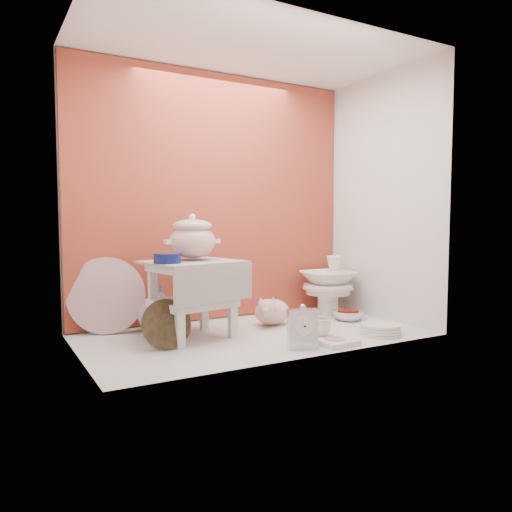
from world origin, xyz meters
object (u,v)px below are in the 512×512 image
at_px(crystal_bowl, 348,315).
at_px(porcelain_tower, 328,285).
at_px(blue_white_vase, 159,309).
at_px(mantel_clock, 303,327).
at_px(soup_tureen, 192,237).
at_px(gold_rim_teacup, 319,328).
at_px(dinner_plate_stack, 381,329).
at_px(step_stool, 193,300).
at_px(plush_pig, 272,311).
at_px(floral_platter, 106,296).

bearing_deg(crystal_bowl, porcelain_tower, 85.57).
relative_size(blue_white_vase, mantel_clock, 1.21).
xyz_separation_m(soup_tureen, blue_white_vase, (-0.13, 0.17, -0.40)).
bearing_deg(blue_white_vase, gold_rim_teacup, -41.09).
bearing_deg(soup_tureen, porcelain_tower, 7.21).
height_order(mantel_clock, porcelain_tower, porcelain_tower).
relative_size(mantel_clock, crystal_bowl, 1.10).
bearing_deg(dinner_plate_stack, mantel_clock, -177.32).
distance_m(gold_rim_teacup, crystal_bowl, 0.54).
bearing_deg(gold_rim_teacup, porcelain_tower, 48.51).
distance_m(blue_white_vase, crystal_bowl, 1.14).
relative_size(dinner_plate_stack, porcelain_tower, 0.58).
xyz_separation_m(step_stool, porcelain_tower, (1.01, 0.17, -0.01)).
bearing_deg(gold_rim_teacup, soup_tureen, 142.97).
height_order(mantel_clock, dinner_plate_stack, mantel_clock).
distance_m(soup_tureen, porcelain_tower, 1.05).
height_order(gold_rim_teacup, porcelain_tower, porcelain_tower).
height_order(blue_white_vase, gold_rim_teacup, blue_white_vase).
bearing_deg(soup_tureen, dinner_plate_stack, -28.52).
bearing_deg(step_stool, gold_rim_teacup, -43.63).
distance_m(blue_white_vase, dinner_plate_stack, 1.20).
bearing_deg(soup_tureen, plush_pig, 1.15).
distance_m(step_stool, soup_tureen, 0.33).
height_order(step_stool, dinner_plate_stack, step_stool).
distance_m(floral_platter, crystal_bowl, 1.42).
height_order(blue_white_vase, crystal_bowl, blue_white_vase).
bearing_deg(porcelain_tower, plush_pig, -166.87).
distance_m(step_stool, floral_platter, 0.49).
bearing_deg(dinner_plate_stack, step_stool, 154.50).
bearing_deg(porcelain_tower, crystal_bowl, -94.43).
bearing_deg(dinner_plate_stack, blue_white_vase, 147.10).
relative_size(floral_platter, blue_white_vase, 1.63).
xyz_separation_m(crystal_bowl, porcelain_tower, (0.02, 0.22, 0.16)).
relative_size(blue_white_vase, porcelain_tower, 0.67).
relative_size(mantel_clock, dinner_plate_stack, 0.96).
distance_m(step_stool, dinner_plate_stack, 1.01).
distance_m(blue_white_vase, mantel_clock, 0.83).
height_order(step_stool, porcelain_tower, step_stool).
bearing_deg(floral_platter, plush_pig, -16.70).
relative_size(blue_white_vase, crystal_bowl, 1.34).
relative_size(gold_rim_teacup, dinner_plate_stack, 0.57).
relative_size(soup_tureen, crystal_bowl, 1.50).
relative_size(step_stool, soup_tureen, 1.61).
bearing_deg(blue_white_vase, crystal_bowl, -13.79).
height_order(floral_platter, crystal_bowl, floral_platter).
relative_size(plush_pig, crystal_bowl, 1.44).
xyz_separation_m(blue_white_vase, gold_rim_teacup, (0.65, -0.57, -0.07)).
distance_m(soup_tureen, gold_rim_teacup, 0.81).
relative_size(step_stool, floral_platter, 1.11).
height_order(floral_platter, gold_rim_teacup, floral_platter).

